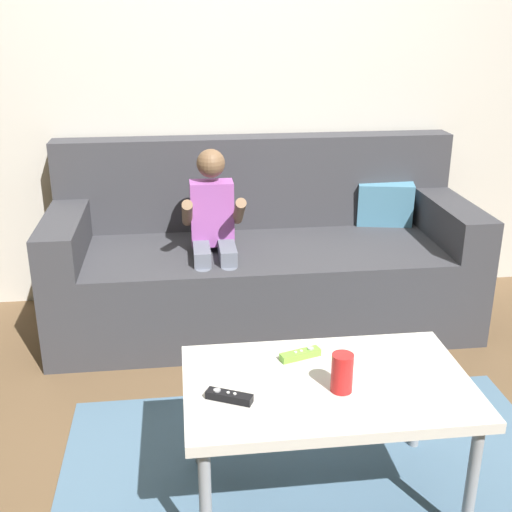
{
  "coord_description": "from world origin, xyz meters",
  "views": [
    {
      "loc": [
        -0.29,
        -1.92,
        1.52
      ],
      "look_at": [
        0.0,
        0.46,
        0.61
      ],
      "focal_mm": 45.41,
      "sensor_mm": 36.0,
      "label": 1
    }
  ],
  "objects_px": {
    "couch": "(263,262)",
    "person_seated_on_couch": "(214,234)",
    "coffee_table": "(327,393)",
    "soda_can": "(342,373)",
    "game_remote_black_near_edge": "(229,396)",
    "game_remote_lime_center": "(300,354)"
  },
  "relations": [
    {
      "from": "couch",
      "to": "game_remote_lime_center",
      "type": "xyz_separation_m",
      "value": [
        -0.04,
        -1.21,
        0.15
      ]
    },
    {
      "from": "game_remote_black_near_edge",
      "to": "game_remote_lime_center",
      "type": "distance_m",
      "value": 0.34
    },
    {
      "from": "game_remote_lime_center",
      "to": "soda_can",
      "type": "height_order",
      "value": "soda_can"
    },
    {
      "from": "game_remote_black_near_edge",
      "to": "soda_can",
      "type": "distance_m",
      "value": 0.34
    },
    {
      "from": "soda_can",
      "to": "couch",
      "type": "bearing_deg",
      "value": 92.03
    },
    {
      "from": "person_seated_on_couch",
      "to": "coffee_table",
      "type": "relative_size",
      "value": 1.03
    },
    {
      "from": "couch",
      "to": "game_remote_black_near_edge",
      "type": "relative_size",
      "value": 14.64
    },
    {
      "from": "game_remote_lime_center",
      "to": "coffee_table",
      "type": "bearing_deg",
      "value": -68.97
    },
    {
      "from": "game_remote_lime_center",
      "to": "couch",
      "type": "bearing_deg",
      "value": 88.3
    },
    {
      "from": "soda_can",
      "to": "coffee_table",
      "type": "bearing_deg",
      "value": 116.34
    },
    {
      "from": "couch",
      "to": "coffee_table",
      "type": "xyz_separation_m",
      "value": [
        0.02,
        -1.36,
        0.09
      ]
    },
    {
      "from": "coffee_table",
      "to": "game_remote_black_near_edge",
      "type": "relative_size",
      "value": 6.29
    },
    {
      "from": "couch",
      "to": "soda_can",
      "type": "height_order",
      "value": "couch"
    },
    {
      "from": "couch",
      "to": "game_remote_black_near_edge",
      "type": "xyz_separation_m",
      "value": [
        -0.29,
        -1.43,
        0.15
      ]
    },
    {
      "from": "person_seated_on_couch",
      "to": "soda_can",
      "type": "bearing_deg",
      "value": -76.06
    },
    {
      "from": "couch",
      "to": "person_seated_on_couch",
      "type": "xyz_separation_m",
      "value": [
        -0.26,
        -0.18,
        0.22
      ]
    },
    {
      "from": "game_remote_lime_center",
      "to": "soda_can",
      "type": "xyz_separation_m",
      "value": [
        0.09,
        -0.21,
        0.05
      ]
    },
    {
      "from": "couch",
      "to": "person_seated_on_couch",
      "type": "height_order",
      "value": "person_seated_on_couch"
    },
    {
      "from": "person_seated_on_couch",
      "to": "game_remote_black_near_edge",
      "type": "relative_size",
      "value": 6.5
    },
    {
      "from": "couch",
      "to": "game_remote_lime_center",
      "type": "bearing_deg",
      "value": -91.7
    },
    {
      "from": "game_remote_black_near_edge",
      "to": "person_seated_on_couch",
      "type": "bearing_deg",
      "value": 88.53
    },
    {
      "from": "couch",
      "to": "person_seated_on_couch",
      "type": "distance_m",
      "value": 0.38
    }
  ]
}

